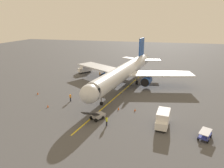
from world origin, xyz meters
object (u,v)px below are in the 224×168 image
at_px(ground_crew_marshaller, 107,121).
at_px(safety_cone_wing_port, 48,106).
at_px(box_truck_portside, 163,119).
at_px(safety_cone_nose_left, 118,108).
at_px(ground_crew_wing_walker, 70,97).
at_px(baggage_cart_rear_apron, 205,135).
at_px(safety_cone_wing_starboard, 135,110).
at_px(belt_loader_near_nose, 97,116).
at_px(airplane, 125,72).
at_px(safety_cone_nose_right, 38,93).
at_px(box_truck_starboard_side, 85,68).
at_px(ground_crew_loader, 100,75).

relative_size(ground_crew_marshaller, safety_cone_wing_port, 3.11).
relative_size(box_truck_portside, safety_cone_nose_left, 8.70).
xyz_separation_m(ground_crew_wing_walker, baggage_cart_rear_apron, (-25.94, 8.40, -0.23)).
xyz_separation_m(ground_crew_marshaller, box_truck_portside, (-9.11, -2.14, 0.50)).
xyz_separation_m(ground_crew_wing_walker, safety_cone_wing_port, (3.13, 4.04, -0.61)).
xyz_separation_m(box_truck_portside, safety_cone_wing_starboard, (5.27, -4.78, -1.11)).
xyz_separation_m(belt_loader_near_nose, safety_cone_wing_starboard, (-6.12, -5.09, -0.44)).
relative_size(airplane, baggage_cart_rear_apron, 13.66).
bearing_deg(safety_cone_nose_right, safety_cone_wing_starboard, 171.91).
distance_m(belt_loader_near_nose, safety_cone_nose_left, 5.62).
bearing_deg(safety_cone_wing_starboard, airplane, -71.51).
xyz_separation_m(belt_loader_near_nose, safety_cone_wing_port, (11.43, -2.45, -0.44)).
xyz_separation_m(ground_crew_marshaller, belt_loader_near_nose, (2.28, -1.83, -0.17)).
bearing_deg(box_truck_starboard_side, baggage_cart_rear_apron, 134.36).
relative_size(box_truck_portside, safety_cone_nose_right, 8.70).
distance_m(airplane, box_truck_starboard_side, 19.41).
height_order(airplane, ground_crew_marshaller, airplane).
distance_m(belt_loader_near_nose, box_truck_starboard_side, 34.19).
relative_size(box_truck_portside, baggage_cart_rear_apron, 1.63).
distance_m(ground_crew_marshaller, safety_cone_wing_port, 14.37).
relative_size(ground_crew_wing_walker, box_truck_starboard_side, 0.35).
xyz_separation_m(ground_crew_marshaller, safety_cone_nose_right, (20.08, -10.32, -0.61)).
bearing_deg(ground_crew_loader, safety_cone_nose_left, 116.46).
xyz_separation_m(box_truck_portside, safety_cone_wing_port, (22.82, -2.14, -1.11)).
xyz_separation_m(safety_cone_nose_left, safety_cone_wing_port, (14.29, 2.37, 0.00)).
relative_size(ground_crew_loader, box_truck_starboard_side, 0.35).
bearing_deg(ground_crew_loader, belt_loader_near_nose, 106.58).
distance_m(box_truck_portside, safety_cone_wing_port, 22.95).
xyz_separation_m(box_truck_portside, baggage_cart_rear_apron, (-6.25, 2.22, -0.73)).
distance_m(box_truck_starboard_side, safety_cone_wing_starboard, 33.10).
bearing_deg(ground_crew_loader, ground_crew_wing_walker, 88.63).
bearing_deg(safety_cone_nose_left, box_truck_portside, 152.12).
distance_m(ground_crew_marshaller, safety_cone_nose_left, 6.71).
bearing_deg(ground_crew_wing_walker, ground_crew_loader, -91.37).
xyz_separation_m(box_truck_starboard_side, safety_cone_wing_port, (-3.07, 28.50, -1.11)).
bearing_deg(safety_cone_nose_left, safety_cone_wing_starboard, -175.33).
distance_m(airplane, baggage_cart_rear_apron, 27.47).
bearing_deg(box_truck_starboard_side, belt_loader_near_nose, 115.11).
bearing_deg(safety_cone_wing_starboard, belt_loader_near_nose, 39.75).
distance_m(box_truck_portside, box_truck_starboard_side, 40.12).
bearing_deg(safety_cone_wing_port, belt_loader_near_nose, 167.92).
distance_m(safety_cone_nose_right, safety_cone_wing_starboard, 24.16).
height_order(airplane, box_truck_starboard_side, airplane).
bearing_deg(ground_crew_marshaller, box_truck_portside, -166.79).
height_order(box_truck_portside, safety_cone_nose_right, box_truck_portside).
relative_size(airplane, belt_loader_near_nose, 8.90).
bearing_deg(safety_cone_nose_left, airplane, -83.66).
height_order(airplane, belt_loader_near_nose, airplane).
bearing_deg(belt_loader_near_nose, baggage_cart_rear_apron, 173.80).
height_order(ground_crew_loader, safety_cone_nose_right, ground_crew_loader).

